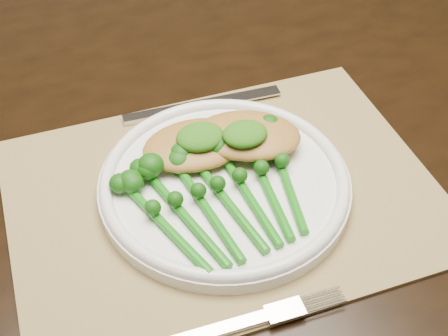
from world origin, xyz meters
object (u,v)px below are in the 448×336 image
object	(u,v)px
dining_table	(225,282)
chicken_fillet_left	(196,144)
broccolini_bundle	(228,203)
placemat	(224,195)
dinner_plate	(224,182)

from	to	relation	value
dining_table	chicken_fillet_left	xyz separation A→B (m)	(-0.06, -0.08, 0.41)
chicken_fillet_left	broccolini_bundle	size ratio (longest dim) A/B	0.60
chicken_fillet_left	broccolini_bundle	bearing A→B (deg)	-84.88
broccolini_bundle	placemat	bearing A→B (deg)	70.53
dining_table	placemat	world-z (taller)	placemat
dining_table	dinner_plate	size ratio (longest dim) A/B	5.84
placemat	chicken_fillet_left	distance (m)	0.07
placemat	dinner_plate	world-z (taller)	dinner_plate
dining_table	placemat	xyz separation A→B (m)	(-0.05, -0.13, 0.37)
placemat	broccolini_bundle	distance (m)	0.04
placemat	chicken_fillet_left	world-z (taller)	chicken_fillet_left
dinner_plate	chicken_fillet_left	distance (m)	0.06
placemat	dinner_plate	distance (m)	0.02
dining_table	dinner_plate	distance (m)	0.41
dining_table	placemat	distance (m)	0.40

